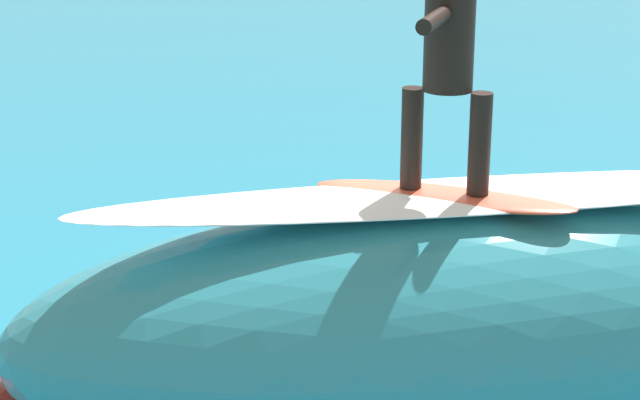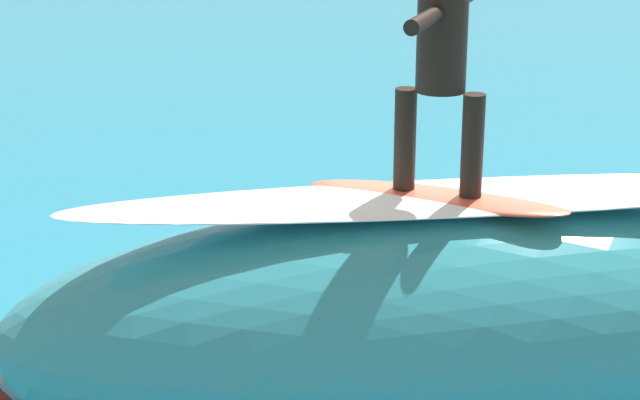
# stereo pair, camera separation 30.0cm
# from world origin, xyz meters

# --- Properties ---
(ground_plane) EXTENTS (120.00, 120.00, 0.00)m
(ground_plane) POSITION_xyz_m (0.00, 0.00, 0.00)
(ground_plane) COLOR teal
(wave_crest) EXTENTS (6.98, 3.32, 1.93)m
(wave_crest) POSITION_xyz_m (0.23, 1.66, 0.96)
(wave_crest) COLOR teal
(wave_crest) RESTS_ON ground_plane
(wave_foam_lip) EXTENTS (5.76, 1.65, 0.08)m
(wave_foam_lip) POSITION_xyz_m (0.23, 1.66, 1.97)
(wave_foam_lip) COLOR white
(wave_foam_lip) RESTS_ON wave_crest
(surfboard_riding) EXTENTS (1.93, 1.10, 0.09)m
(surfboard_riding) POSITION_xyz_m (0.41, 1.69, 1.97)
(surfboard_riding) COLOR #E0563D
(surfboard_riding) RESTS_ON wave_crest
(surfer_riding) EXTENTS (0.62, 1.45, 1.59)m
(surfer_riding) POSITION_xyz_m (0.41, 1.69, 2.95)
(surfer_riding) COLOR black
(surfer_riding) RESTS_ON surfboard_riding
(surfboard_paddling) EXTENTS (1.78, 1.67, 0.08)m
(surfboard_paddling) POSITION_xyz_m (2.07, -1.42, 0.04)
(surfboard_paddling) COLOR #33B2D1
(surfboard_paddling) RESTS_ON ground_plane
(surfer_paddling) EXTENTS (1.45, 1.33, 0.32)m
(surfer_paddling) POSITION_xyz_m (1.97, -1.33, 0.21)
(surfer_paddling) COLOR black
(surfer_paddling) RESTS_ON surfboard_paddling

